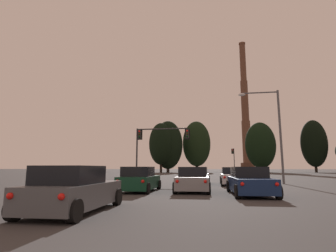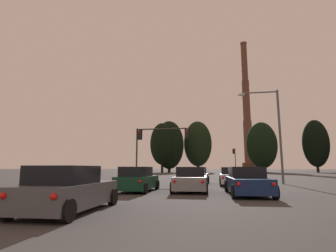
{
  "view_description": "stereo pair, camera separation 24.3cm",
  "coord_description": "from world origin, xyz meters",
  "px_view_note": "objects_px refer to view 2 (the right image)",
  "views": [
    {
      "loc": [
        1.12,
        -1.43,
        1.37
      ],
      "look_at": [
        -4.06,
        30.68,
        6.58
      ],
      "focal_mm": 28.0,
      "sensor_mm": 36.0,
      "label": 1
    },
    {
      "loc": [
        1.36,
        -1.39,
        1.37
      ],
      "look_at": [
        -4.06,
        30.68,
        6.58
      ],
      "focal_mm": 28.0,
      "sensor_mm": 36.0,
      "label": 2
    }
  ],
  "objects_px": {
    "sedan_right_lane_second": "(247,182)",
    "smokestack": "(247,118)",
    "hatchback_left_lane_second": "(137,180)",
    "hatchback_left_lane_third": "(68,190)",
    "street_lamp": "(272,125)",
    "sedan_center_lane_front": "(197,176)",
    "traffic_light_far_right": "(235,157)",
    "sedan_right_lane_front": "(232,177)",
    "traffic_light_overhead_left": "(154,140)",
    "sedan_center_lane_second": "(191,180)"
  },
  "relations": [
    {
      "from": "sedan_right_lane_second",
      "to": "smokestack",
      "type": "height_order",
      "value": "smokestack"
    },
    {
      "from": "hatchback_left_lane_second",
      "to": "sedan_right_lane_second",
      "type": "distance_m",
      "value": 6.21
    },
    {
      "from": "hatchback_left_lane_third",
      "to": "hatchback_left_lane_second",
      "type": "bearing_deg",
      "value": 87.95
    },
    {
      "from": "sedan_right_lane_second",
      "to": "street_lamp",
      "type": "bearing_deg",
      "value": 67.94
    },
    {
      "from": "hatchback_left_lane_third",
      "to": "street_lamp",
      "type": "height_order",
      "value": "street_lamp"
    },
    {
      "from": "sedan_center_lane_front",
      "to": "street_lamp",
      "type": "relative_size",
      "value": 0.57
    },
    {
      "from": "sedan_center_lane_front",
      "to": "smokestack",
      "type": "bearing_deg",
      "value": 80.64
    },
    {
      "from": "hatchback_left_lane_third",
      "to": "smokestack",
      "type": "height_order",
      "value": "smokestack"
    },
    {
      "from": "traffic_light_far_right",
      "to": "sedan_right_lane_second",
      "type": "bearing_deg",
      "value": -94.0
    },
    {
      "from": "sedan_right_lane_front",
      "to": "traffic_light_far_right",
      "type": "height_order",
      "value": "traffic_light_far_right"
    },
    {
      "from": "sedan_right_lane_second",
      "to": "traffic_light_overhead_left",
      "type": "distance_m",
      "value": 17.57
    },
    {
      "from": "sedan_right_lane_front",
      "to": "sedan_center_lane_second",
      "type": "xyz_separation_m",
      "value": [
        -2.8,
        -6.29,
        0.0
      ]
    },
    {
      "from": "hatchback_left_lane_second",
      "to": "sedan_center_lane_second",
      "type": "xyz_separation_m",
      "value": [
        3.11,
        0.79,
        0.0
      ]
    },
    {
      "from": "hatchback_left_lane_third",
      "to": "traffic_light_overhead_left",
      "type": "height_order",
      "value": "traffic_light_overhead_left"
    },
    {
      "from": "traffic_light_overhead_left",
      "to": "smokestack",
      "type": "height_order",
      "value": "smokestack"
    },
    {
      "from": "sedan_center_lane_front",
      "to": "smokestack",
      "type": "distance_m",
      "value": 96.98
    },
    {
      "from": "traffic_light_far_right",
      "to": "sedan_center_lane_front",
      "type": "bearing_deg",
      "value": -98.88
    },
    {
      "from": "sedan_center_lane_front",
      "to": "sedan_center_lane_second",
      "type": "distance_m",
      "value": 6.9
    },
    {
      "from": "sedan_right_lane_front",
      "to": "traffic_light_overhead_left",
      "type": "relative_size",
      "value": 0.75
    },
    {
      "from": "hatchback_left_lane_second",
      "to": "sedan_center_lane_front",
      "type": "distance_m",
      "value": 8.27
    },
    {
      "from": "sedan_right_lane_second",
      "to": "traffic_light_overhead_left",
      "type": "bearing_deg",
      "value": 116.78
    },
    {
      "from": "sedan_right_lane_front",
      "to": "traffic_light_far_right",
      "type": "bearing_deg",
      "value": 85.92
    },
    {
      "from": "traffic_light_far_right",
      "to": "sedan_right_lane_front",
      "type": "bearing_deg",
      "value": -95.03
    },
    {
      "from": "sedan_center_lane_front",
      "to": "hatchback_left_lane_second",
      "type": "bearing_deg",
      "value": -110.81
    },
    {
      "from": "hatchback_left_lane_second",
      "to": "street_lamp",
      "type": "xyz_separation_m",
      "value": [
        9.78,
        9.05,
        4.52
      ]
    },
    {
      "from": "sedan_right_lane_second",
      "to": "sedan_right_lane_front",
      "type": "relative_size",
      "value": 1.01
    },
    {
      "from": "sedan_center_lane_front",
      "to": "hatchback_left_lane_third",
      "type": "xyz_separation_m",
      "value": [
        -3.15,
        -15.08,
        -0.0
      ]
    },
    {
      "from": "sedan_center_lane_front",
      "to": "sedan_right_lane_second",
      "type": "bearing_deg",
      "value": -69.54
    },
    {
      "from": "hatchback_left_lane_second",
      "to": "hatchback_left_lane_third",
      "type": "xyz_separation_m",
      "value": [
        -0.11,
        -7.39,
        0.0
      ]
    },
    {
      "from": "sedan_right_lane_second",
      "to": "smokestack",
      "type": "distance_m",
      "value": 104.85
    },
    {
      "from": "traffic_light_overhead_left",
      "to": "traffic_light_far_right",
      "type": "xyz_separation_m",
      "value": [
        11.86,
        36.47,
        -0.58
      ]
    },
    {
      "from": "sedan_right_lane_second",
      "to": "sedan_center_lane_second",
      "type": "distance_m",
      "value": 3.49
    },
    {
      "from": "sedan_right_lane_front",
      "to": "smokestack",
      "type": "height_order",
      "value": "smokestack"
    },
    {
      "from": "sedan_center_lane_front",
      "to": "sedan_right_lane_second",
      "type": "relative_size",
      "value": 0.99
    },
    {
      "from": "street_lamp",
      "to": "sedan_center_lane_second",
      "type": "bearing_deg",
      "value": -128.89
    },
    {
      "from": "hatchback_left_lane_second",
      "to": "traffic_light_far_right",
      "type": "height_order",
      "value": "traffic_light_far_right"
    },
    {
      "from": "traffic_light_overhead_left",
      "to": "hatchback_left_lane_third",
      "type": "bearing_deg",
      "value": -84.62
    },
    {
      "from": "hatchback_left_lane_second",
      "to": "sedan_center_lane_front",
      "type": "bearing_deg",
      "value": 67.8
    },
    {
      "from": "street_lamp",
      "to": "smokestack",
      "type": "distance_m",
      "value": 93.79
    },
    {
      "from": "sedan_right_lane_front",
      "to": "traffic_light_far_right",
      "type": "xyz_separation_m",
      "value": [
        3.82,
        43.46,
        3.31
      ]
    },
    {
      "from": "traffic_light_far_right",
      "to": "hatchback_left_lane_second",
      "type": "bearing_deg",
      "value": -100.9
    },
    {
      "from": "sedan_right_lane_second",
      "to": "hatchback_left_lane_third",
      "type": "distance_m",
      "value": 8.96
    },
    {
      "from": "hatchback_left_lane_second",
      "to": "sedan_center_lane_front",
      "type": "relative_size",
      "value": 0.87
    },
    {
      "from": "sedan_right_lane_second",
      "to": "traffic_light_far_right",
      "type": "distance_m",
      "value": 51.71
    },
    {
      "from": "sedan_right_lane_front",
      "to": "street_lamp",
      "type": "xyz_separation_m",
      "value": [
        3.87,
        1.98,
        4.52
      ]
    },
    {
      "from": "sedan_right_lane_second",
      "to": "traffic_light_far_right",
      "type": "xyz_separation_m",
      "value": [
        3.6,
        51.48,
        3.31
      ]
    },
    {
      "from": "sedan_center_lane_second",
      "to": "traffic_light_far_right",
      "type": "distance_m",
      "value": 50.29
    },
    {
      "from": "sedan_right_lane_front",
      "to": "street_lamp",
      "type": "distance_m",
      "value": 6.27
    },
    {
      "from": "traffic_light_far_right",
      "to": "street_lamp",
      "type": "xyz_separation_m",
      "value": [
        0.04,
        -41.47,
        1.21
      ]
    },
    {
      "from": "smokestack",
      "to": "sedan_center_lane_front",
      "type": "bearing_deg",
      "value": -100.16
    }
  ]
}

